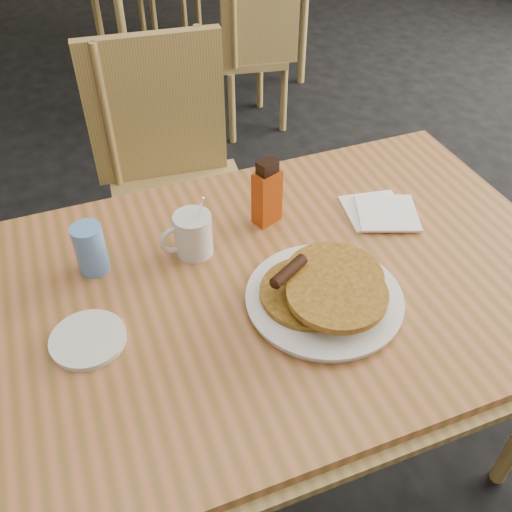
{
  "coord_description": "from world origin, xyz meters",
  "views": [
    {
      "loc": [
        -0.37,
        -0.75,
        1.61
      ],
      "look_at": [
        -0.01,
        0.03,
        0.83
      ],
      "focal_mm": 40.0,
      "sensor_mm": 36.0,
      "label": 1
    }
  ],
  "objects_px": {
    "blue_tumbler": "(90,249)",
    "syrup_bottle": "(267,194)",
    "pancake_plate": "(325,294)",
    "chair_main_far": "(171,165)",
    "coffee_mug": "(192,234)",
    "main_table": "(285,289)",
    "chair_neighbor_near": "(253,42)"
  },
  "relations": [
    {
      "from": "blue_tumbler",
      "to": "syrup_bottle",
      "type": "bearing_deg",
      "value": -0.61
    },
    {
      "from": "pancake_plate",
      "to": "blue_tumbler",
      "type": "bearing_deg",
      "value": 143.71
    },
    {
      "from": "chair_main_far",
      "to": "coffee_mug",
      "type": "bearing_deg",
      "value": -92.78
    },
    {
      "from": "coffee_mug",
      "to": "syrup_bottle",
      "type": "xyz_separation_m",
      "value": [
        0.2,
        0.03,
        0.03
      ]
    },
    {
      "from": "main_table",
      "to": "pancake_plate",
      "type": "bearing_deg",
      "value": -70.28
    },
    {
      "from": "coffee_mug",
      "to": "chair_neighbor_near",
      "type": "bearing_deg",
      "value": 65.3
    },
    {
      "from": "chair_main_far",
      "to": "coffee_mug",
      "type": "relative_size",
      "value": 6.18
    },
    {
      "from": "pancake_plate",
      "to": "syrup_bottle",
      "type": "xyz_separation_m",
      "value": [
        0.01,
        0.29,
        0.05
      ]
    },
    {
      "from": "main_table",
      "to": "blue_tumbler",
      "type": "relative_size",
      "value": 11.78
    },
    {
      "from": "pancake_plate",
      "to": "blue_tumbler",
      "type": "xyz_separation_m",
      "value": [
        -0.4,
        0.3,
        0.03
      ]
    },
    {
      "from": "chair_neighbor_near",
      "to": "syrup_bottle",
      "type": "xyz_separation_m",
      "value": [
        -0.7,
        -1.61,
        0.34
      ]
    },
    {
      "from": "pancake_plate",
      "to": "syrup_bottle",
      "type": "height_order",
      "value": "syrup_bottle"
    },
    {
      "from": "coffee_mug",
      "to": "syrup_bottle",
      "type": "distance_m",
      "value": 0.2
    },
    {
      "from": "main_table",
      "to": "chair_neighbor_near",
      "type": "bearing_deg",
      "value": 67.58
    },
    {
      "from": "syrup_bottle",
      "to": "blue_tumbler",
      "type": "height_order",
      "value": "syrup_bottle"
    },
    {
      "from": "coffee_mug",
      "to": "blue_tumbler",
      "type": "relative_size",
      "value": 1.37
    },
    {
      "from": "chair_main_far",
      "to": "syrup_bottle",
      "type": "height_order",
      "value": "chair_main_far"
    },
    {
      "from": "pancake_plate",
      "to": "blue_tumbler",
      "type": "relative_size",
      "value": 2.8
    },
    {
      "from": "pancake_plate",
      "to": "syrup_bottle",
      "type": "bearing_deg",
      "value": 88.17
    },
    {
      "from": "coffee_mug",
      "to": "blue_tumbler",
      "type": "bearing_deg",
      "value": 173.83
    },
    {
      "from": "main_table",
      "to": "blue_tumbler",
      "type": "bearing_deg",
      "value": 151.97
    },
    {
      "from": "chair_neighbor_near",
      "to": "coffee_mug",
      "type": "bearing_deg",
      "value": -104.1
    },
    {
      "from": "main_table",
      "to": "chair_main_far",
      "type": "bearing_deg",
      "value": 91.61
    },
    {
      "from": "chair_main_far",
      "to": "chair_neighbor_near",
      "type": "xyz_separation_m",
      "value": [
        0.76,
        1.03,
        -0.09
      ]
    },
    {
      "from": "main_table",
      "to": "coffee_mug",
      "type": "height_order",
      "value": "coffee_mug"
    },
    {
      "from": "pancake_plate",
      "to": "coffee_mug",
      "type": "distance_m",
      "value": 0.32
    },
    {
      "from": "chair_main_far",
      "to": "chair_neighbor_near",
      "type": "bearing_deg",
      "value": 62.95
    },
    {
      "from": "main_table",
      "to": "pancake_plate",
      "type": "distance_m",
      "value": 0.13
    },
    {
      "from": "main_table",
      "to": "pancake_plate",
      "type": "relative_size",
      "value": 4.2
    },
    {
      "from": "chair_main_far",
      "to": "blue_tumbler",
      "type": "relative_size",
      "value": 8.47
    },
    {
      "from": "coffee_mug",
      "to": "blue_tumbler",
      "type": "xyz_separation_m",
      "value": [
        -0.21,
        0.04,
        0.01
      ]
    },
    {
      "from": "blue_tumbler",
      "to": "chair_main_far",
      "type": "bearing_deg",
      "value": 58.69
    }
  ]
}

